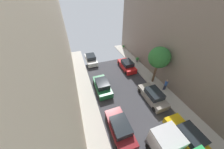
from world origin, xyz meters
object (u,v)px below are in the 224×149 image
object	(u,v)px
potted_plant_2	(137,59)
parked_car_right_4	(127,65)
parked_car_left_3	(120,128)
parked_car_right_2	(188,137)
pedestrian	(166,84)
parked_car_right_3	(153,96)
parked_car_left_5	(91,59)
potted_plant_4	(123,47)
parked_car_left_4	(102,86)
street_tree_1	(159,58)

from	to	relation	value
potted_plant_2	parked_car_right_4	bearing A→B (deg)	-154.71
parked_car_left_3	parked_car_right_2	world-z (taller)	same
pedestrian	parked_car_right_3	bearing A→B (deg)	-161.90
parked_car_right_2	parked_car_right_4	bearing A→B (deg)	90.00
parked_car_left_5	parked_car_right_4	distance (m)	6.87
parked_car_left_3	pedestrian	bearing A→B (deg)	21.62
parked_car_left_3	pedestrian	xyz separation A→B (m)	(7.97, 3.16, 0.35)
potted_plant_2	potted_plant_4	xyz separation A→B (m)	(0.02, 6.28, -0.10)
parked_car_right_3	pedestrian	bearing A→B (deg)	18.10
parked_car_right_2	potted_plant_4	bearing A→B (deg)	81.99
parked_car_right_4	pedestrian	bearing A→B (deg)	-68.40
parked_car_left_5	pedestrian	distance (m)	13.38
pedestrian	parked_car_left_4	bearing A→B (deg)	159.27
pedestrian	street_tree_1	xyz separation A→B (m)	(-0.44, 2.02, 3.08)
potted_plant_2	potted_plant_4	bearing A→B (deg)	89.86
pedestrian	potted_plant_4	bearing A→B (deg)	88.96
parked_car_right_2	parked_car_left_4	bearing A→B (deg)	120.99
parked_car_left_4	parked_car_right_2	size ratio (longest dim) A/B	1.00
parked_car_right_3	parked_car_right_4	distance (m)	7.33
parked_car_left_4	potted_plant_4	xyz separation A→B (m)	(8.23, 11.09, -0.17)
pedestrian	potted_plant_4	xyz separation A→B (m)	(0.26, 14.10, -0.53)
parked_car_left_4	pedestrian	size ratio (longest dim) A/B	2.44
parked_car_left_4	parked_car_left_5	distance (m)	7.72
parked_car_right_3	parked_car_right_4	size ratio (longest dim) A/B	1.00
pedestrian	street_tree_1	size ratio (longest dim) A/B	0.32
parked_car_left_3	parked_car_left_5	xyz separation A→B (m)	(0.00, 13.90, 0.00)
parked_car_right_3	pedestrian	distance (m)	2.73
parked_car_left_4	street_tree_1	bearing A→B (deg)	-7.55
parked_car_right_3	street_tree_1	world-z (taller)	street_tree_1
parked_car_right_3	pedestrian	world-z (taller)	pedestrian
street_tree_1	potted_plant_2	bearing A→B (deg)	83.32
pedestrian	potted_plant_4	world-z (taller)	pedestrian
parked_car_left_5	potted_plant_2	size ratio (longest dim) A/B	4.71
parked_car_left_3	potted_plant_4	size ratio (longest dim) A/B	5.57
parked_car_right_2	parked_car_right_3	world-z (taller)	same
parked_car_left_4	parked_car_left_5	world-z (taller)	same
parked_car_right_2	pedestrian	size ratio (longest dim) A/B	2.44
street_tree_1	potted_plant_4	distance (m)	12.63
parked_car_left_3	street_tree_1	xyz separation A→B (m)	(7.53, 5.18, 3.43)
parked_car_left_5	parked_car_left_3	bearing A→B (deg)	-90.00
parked_car_left_4	parked_car_right_2	bearing A→B (deg)	-59.01
pedestrian	potted_plant_2	xyz separation A→B (m)	(0.24, 7.82, -0.43)
parked_car_right_4	potted_plant_2	xyz separation A→B (m)	(2.81, 1.33, -0.07)
pedestrian	parked_car_left_5	bearing A→B (deg)	126.58
parked_car_left_5	parked_car_right_4	xyz separation A→B (m)	(5.40, -4.25, 0.00)
parked_car_right_2	potted_plant_4	world-z (taller)	parked_car_right_2
potted_plant_4	potted_plant_2	bearing A→B (deg)	-90.14
parked_car_left_3	parked_car_right_4	distance (m)	11.06
parked_car_left_5	parked_car_right_3	xyz separation A→B (m)	(5.40, -11.58, 0.00)
parked_car_right_3	parked_car_left_4	bearing A→B (deg)	144.46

